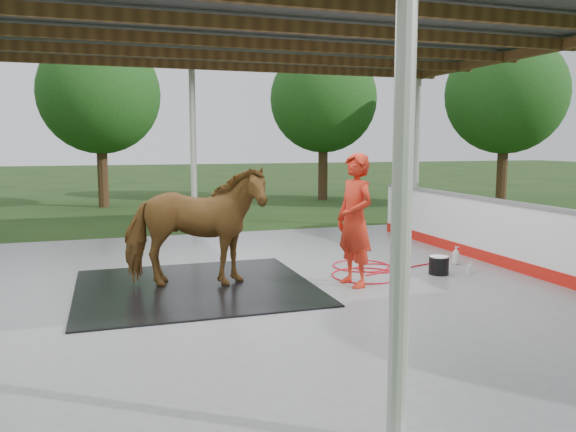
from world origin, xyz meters
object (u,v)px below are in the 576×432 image
object	(u,v)px
wash_bucket	(439,265)
handler	(355,220)
dasher_board	(500,234)
horse	(194,227)

from	to	relation	value
wash_bucket	handler	bearing A→B (deg)	-171.96
dasher_board	handler	xyz separation A→B (m)	(-3.00, -0.50, 0.45)
dasher_board	handler	world-z (taller)	handler
horse	handler	size ratio (longest dim) A/B	1.06
handler	dasher_board	bearing A→B (deg)	87.55
dasher_board	wash_bucket	distance (m)	1.47
horse	handler	distance (m)	2.36
dasher_board	horse	xyz separation A→B (m)	(-5.29, 0.08, 0.37)
horse	handler	world-z (taller)	handler
handler	wash_bucket	xyz separation A→B (m)	(1.61, 0.23, -0.83)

